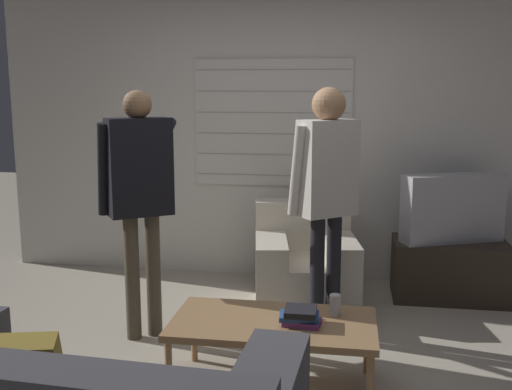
% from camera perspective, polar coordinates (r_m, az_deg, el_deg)
% --- Properties ---
extents(ground_plane, '(16.00, 16.00, 0.00)m').
position_cam_1_polar(ground_plane, '(3.75, -1.06, -16.85)').
color(ground_plane, '#B2A893').
extents(wall_back, '(5.20, 0.08, 2.55)m').
position_cam_1_polar(wall_back, '(5.37, 2.66, 5.60)').
color(wall_back, silver).
rests_on(wall_back, ground_plane).
extents(armchair_beige, '(0.90, 0.92, 0.79)m').
position_cam_1_polar(armchair_beige, '(4.84, 4.63, -6.65)').
color(armchair_beige, beige).
rests_on(armchair_beige, ground_plane).
extents(coffee_table, '(1.15, 0.62, 0.41)m').
position_cam_1_polar(coffee_table, '(3.47, 1.67, -12.41)').
color(coffee_table, '#9E754C').
rests_on(coffee_table, ground_plane).
extents(tv_stand, '(0.90, 0.50, 0.48)m').
position_cam_1_polar(tv_stand, '(5.18, 17.92, -6.79)').
color(tv_stand, '#33281E').
rests_on(tv_stand, ground_plane).
extents(tv, '(0.84, 0.50, 0.55)m').
position_cam_1_polar(tv, '(5.06, 18.22, -1.20)').
color(tv, '#B2B2B7').
rests_on(tv, tv_stand).
extents(person_left_standing, '(0.52, 0.80, 1.69)m').
position_cam_1_polar(person_left_standing, '(4.07, -11.04, 1.01)').
color(person_left_standing, '#4C4233').
rests_on(person_left_standing, ground_plane).
extents(person_right_standing, '(0.49, 0.83, 1.71)m').
position_cam_1_polar(person_right_standing, '(4.05, 6.69, 1.36)').
color(person_right_standing, black).
rests_on(person_right_standing, ground_plane).
extents(book_stack, '(0.24, 0.18, 0.09)m').
position_cam_1_polar(book_stack, '(3.39, 4.27, -11.44)').
color(book_stack, '#75387F').
rests_on(book_stack, coffee_table).
extents(soda_can, '(0.07, 0.07, 0.13)m').
position_cam_1_polar(soda_can, '(3.53, 7.55, -10.36)').
color(soda_can, silver).
rests_on(soda_can, coffee_table).
extents(spare_remote, '(0.10, 0.13, 0.02)m').
position_cam_1_polar(spare_remote, '(3.45, 5.18, -11.70)').
color(spare_remote, black).
rests_on(spare_remote, coffee_table).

